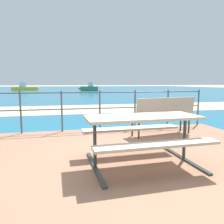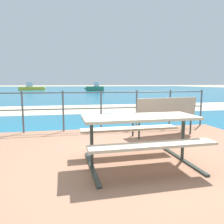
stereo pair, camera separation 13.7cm
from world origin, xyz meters
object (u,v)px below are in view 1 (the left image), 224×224
object	(u,v)px
park_bench	(164,113)
boat_mid	(25,88)
boat_near	(89,88)
picnic_table	(142,128)

from	to	relation	value
park_bench	boat_mid	distance (m)	38.85
park_bench	boat_near	world-z (taller)	boat_near
park_bench	boat_near	bearing A→B (deg)	-104.22
park_bench	boat_mid	bearing A→B (deg)	-87.00
boat_near	boat_mid	world-z (taller)	boat_mid
boat_near	boat_mid	xyz separation A→B (m)	(-11.11, 6.25, -0.04)
boat_near	boat_mid	size ratio (longest dim) A/B	0.69
picnic_table	boat_near	xyz separation A→B (m)	(3.28, 33.17, -0.14)
park_bench	picnic_table	bearing A→B (deg)	44.03
picnic_table	boat_near	distance (m)	33.34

